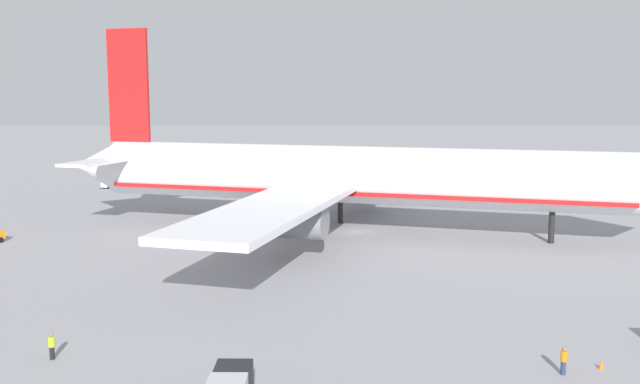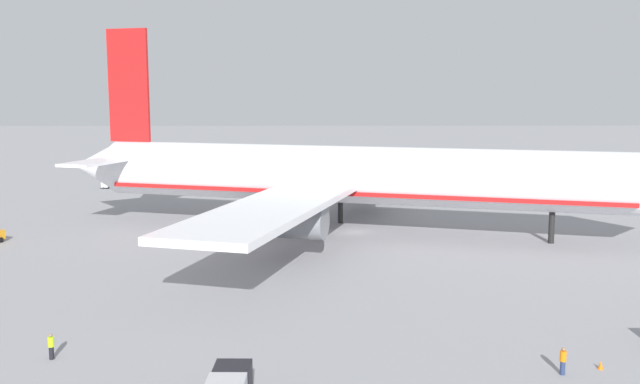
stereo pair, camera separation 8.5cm
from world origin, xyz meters
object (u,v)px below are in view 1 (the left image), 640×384
object	(u,v)px
ground_worker_2	(564,361)
traffic_cone_0	(618,207)
ground_worker_0	(52,346)
baggage_cart_2	(264,176)
traffic_cone_2	(220,189)
traffic_cone_1	(601,365)
airliner	(345,176)
baggage_cart_0	(106,185)
traffic_cone_3	(541,191)

from	to	relation	value
ground_worker_2	traffic_cone_0	bearing A→B (deg)	63.79
traffic_cone_0	ground_worker_0	bearing A→B (deg)	-136.83
baggage_cart_2	traffic_cone_2	distance (m)	15.97
traffic_cone_1	ground_worker_0	bearing A→B (deg)	176.79
ground_worker_0	traffic_cone_0	bearing A→B (deg)	43.17
ground_worker_0	baggage_cart_2	bearing A→B (deg)	85.66
airliner	ground_worker_0	distance (m)	48.34
baggage_cart_0	traffic_cone_2	world-z (taller)	baggage_cart_0
baggage_cart_0	traffic_cone_1	bearing A→B (deg)	-56.65
airliner	traffic_cone_2	xyz separation A→B (m)	(-21.07, 38.81, -6.91)
baggage_cart_2	traffic_cone_2	world-z (taller)	baggage_cart_2
airliner	baggage_cart_0	bearing A→B (deg)	135.61
ground_worker_2	traffic_cone_2	world-z (taller)	ground_worker_2
ground_worker_0	ground_worker_2	distance (m)	33.11
airliner	traffic_cone_1	bearing A→B (deg)	-72.29
baggage_cart_0	baggage_cart_2	bearing A→B (deg)	21.59
baggage_cart_0	traffic_cone_2	size ratio (longest dim) A/B	6.17
ground_worker_2	airliner	bearing A→B (deg)	104.22
traffic_cone_2	airliner	bearing A→B (deg)	-61.50
baggage_cart_0	baggage_cart_2	xyz separation A→B (m)	(28.63, 11.33, 0.19)
baggage_cart_0	traffic_cone_1	distance (m)	103.85
ground_worker_2	traffic_cone_3	bearing A→B (deg)	72.82
ground_worker_2	traffic_cone_0	world-z (taller)	ground_worker_2
baggage_cart_0	baggage_cart_2	distance (m)	30.79
traffic_cone_1	traffic_cone_0	bearing A→B (deg)	65.56
traffic_cone_0	traffic_cone_1	bearing A→B (deg)	-114.44
baggage_cart_0	traffic_cone_1	size ratio (longest dim) A/B	6.17
baggage_cart_2	traffic_cone_3	bearing A→B (deg)	-19.14
traffic_cone_0	traffic_cone_2	bearing A→B (deg)	161.12
baggage_cart_2	traffic_cone_0	world-z (taller)	baggage_cart_2
traffic_cone_0	traffic_cone_2	size ratio (longest dim) A/B	1.00
traffic_cone_2	traffic_cone_3	bearing A→B (deg)	-3.24
baggage_cart_0	traffic_cone_0	size ratio (longest dim) A/B	6.17
ground_worker_0	ground_worker_2	bearing A→B (deg)	-4.93
ground_worker_2	traffic_cone_1	world-z (taller)	ground_worker_2
traffic_cone_0	traffic_cone_2	distance (m)	67.19
traffic_cone_0	traffic_cone_3	distance (m)	19.36
baggage_cart_2	ground_worker_2	world-z (taller)	ground_worker_2
traffic_cone_0	traffic_cone_1	distance (m)	68.06
ground_worker_0	traffic_cone_0	xyz separation A→B (m)	(63.91, 59.96, -0.62)
ground_worker_2	baggage_cart_2	bearing A→B (deg)	104.57
traffic_cone_0	ground_worker_2	bearing A→B (deg)	-116.21
traffic_cone_0	traffic_cone_3	size ratio (longest dim) A/B	1.00
baggage_cart_2	traffic_cone_0	size ratio (longest dim) A/B	6.26
baggage_cart_0	ground_worker_2	bearing A→B (deg)	-58.19
baggage_cart_2	traffic_cone_3	distance (m)	53.81
baggage_cart_0	ground_worker_0	xyz separation A→B (m)	(21.35, -84.74, 0.25)
traffic_cone_3	ground_worker_2	bearing A→B (deg)	-107.18
airliner	traffic_cone_1	xyz separation A→B (m)	(14.34, -44.89, -6.91)
airliner	traffic_cone_3	distance (m)	51.56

